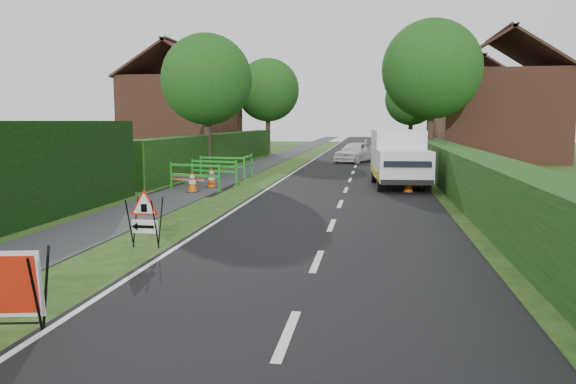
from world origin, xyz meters
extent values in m
plane|color=#234112|center=(0.00, 0.00, 0.00)|extent=(120.00, 120.00, 0.00)
cube|color=black|center=(2.50, 35.00, 0.00)|extent=(6.00, 90.00, 0.02)
cube|color=#2D2D30|center=(-3.00, 35.00, 0.01)|extent=(2.00, 90.00, 0.02)
cube|color=#14380F|center=(-5.00, 22.00, 0.00)|extent=(1.00, 24.00, 1.80)
cube|color=#14380F|center=(6.50, 16.00, 0.00)|extent=(1.20, 50.00, 1.50)
cube|color=brown|center=(-10.00, 30.00, 2.75)|extent=(7.00, 7.00, 5.50)
cube|color=#331E19|center=(-11.75, 30.00, 6.59)|extent=(4.00, 7.40, 2.58)
cube|color=#331E19|center=(-8.25, 30.00, 6.59)|extent=(4.00, 7.40, 2.58)
cube|color=#331E19|center=(-10.00, 30.00, 7.69)|extent=(0.25, 7.40, 0.18)
cube|color=brown|center=(11.00, 28.00, 2.75)|extent=(7.00, 7.00, 5.50)
cube|color=#331E19|center=(9.25, 28.00, 6.59)|extent=(4.00, 7.40, 2.58)
cube|color=#331E19|center=(12.75, 28.00, 6.59)|extent=(4.00, 7.40, 2.58)
cube|color=#331E19|center=(11.00, 28.00, 7.69)|extent=(0.25, 7.40, 0.18)
cube|color=brown|center=(12.00, 42.00, 2.75)|extent=(7.00, 7.00, 5.50)
cube|color=#331E19|center=(10.25, 42.00, 6.59)|extent=(4.00, 7.40, 2.58)
cube|color=#331E19|center=(13.75, 42.00, 6.59)|extent=(4.00, 7.40, 2.58)
cube|color=#331E19|center=(12.00, 42.00, 7.69)|extent=(0.25, 7.40, 0.18)
cylinder|color=#2D2116|center=(-4.60, 18.00, 1.31)|extent=(0.36, 0.36, 2.62)
sphere|color=#1A3C10|center=(-4.60, 18.00, 4.50)|extent=(4.40, 4.40, 4.40)
cylinder|color=#2D2116|center=(6.40, 22.00, 1.49)|extent=(0.36, 0.36, 2.97)
sphere|color=#1A3C10|center=(6.40, 22.00, 5.18)|extent=(5.20, 5.20, 5.20)
cylinder|color=#2D2116|center=(-4.60, 34.00, 1.40)|extent=(0.36, 0.36, 2.80)
sphere|color=#1A3C10|center=(-4.60, 34.00, 4.84)|extent=(4.80, 4.80, 4.80)
cylinder|color=#2D2116|center=(6.40, 38.00, 1.22)|extent=(0.36, 0.36, 2.45)
sphere|color=#1A3C10|center=(6.40, 38.00, 4.23)|extent=(4.20, 4.20, 4.20)
cylinder|color=black|center=(-0.40, -2.92, 0.50)|extent=(0.10, 0.34, 0.95)
cylinder|color=black|center=(-0.47, -2.58, 0.50)|extent=(0.10, 0.34, 0.95)
cylinder|color=black|center=(-1.21, 1.45, 0.51)|extent=(0.04, 0.31, 0.99)
cylinder|color=black|center=(-1.20, 1.69, 0.51)|extent=(0.04, 0.31, 0.99)
cylinder|color=black|center=(-0.68, 1.42, 0.51)|extent=(0.04, 0.31, 0.99)
cylinder|color=black|center=(-0.67, 1.67, 0.51)|extent=(0.04, 0.31, 0.99)
cube|color=white|center=(-0.94, 1.54, 0.44)|extent=(0.55, 0.04, 0.27)
cube|color=black|center=(-0.94, 1.53, 0.44)|extent=(0.39, 0.03, 0.06)
cone|color=black|center=(-1.15, 1.54, 0.44)|extent=(0.13, 0.16, 0.16)
cube|color=black|center=(-0.94, 1.52, 0.81)|extent=(0.12, 0.01, 0.16)
cube|color=silver|center=(4.38, 13.62, 1.26)|extent=(2.03, 3.06, 1.76)
cube|color=silver|center=(4.53, 11.40, 0.92)|extent=(1.95, 2.02, 1.08)
cube|color=black|center=(4.60, 10.49, 1.19)|extent=(1.62, 0.32, 0.49)
cube|color=yellow|center=(3.52, 12.71, 0.57)|extent=(0.34, 4.50, 0.22)
cube|color=yellow|center=(5.36, 12.84, 0.57)|extent=(0.34, 4.50, 0.22)
cube|color=black|center=(4.60, 10.50, 0.44)|extent=(1.79, 0.24, 0.18)
cylinder|color=black|center=(3.72, 11.29, 0.36)|extent=(0.27, 0.74, 0.73)
cylinder|color=black|center=(5.36, 11.41, 0.36)|extent=(0.27, 0.74, 0.73)
cylinder|color=black|center=(3.51, 14.23, 0.36)|extent=(0.27, 0.74, 0.73)
cylinder|color=black|center=(5.15, 14.34, 0.36)|extent=(0.27, 0.74, 0.73)
cube|color=black|center=(4.69, 11.17, 0.02)|extent=(0.38, 0.38, 0.04)
cone|color=#E85307|center=(4.69, 11.17, 0.42)|extent=(0.32, 0.32, 0.75)
cylinder|color=white|center=(4.69, 11.17, 0.38)|extent=(0.25, 0.25, 0.14)
cylinder|color=white|center=(4.69, 11.17, 0.56)|extent=(0.17, 0.17, 0.10)
cube|color=black|center=(4.96, 12.80, 0.02)|extent=(0.38, 0.38, 0.04)
cone|color=#E85307|center=(4.96, 12.80, 0.42)|extent=(0.32, 0.32, 0.75)
cylinder|color=white|center=(4.96, 12.80, 0.38)|extent=(0.25, 0.25, 0.14)
cylinder|color=white|center=(4.96, 12.80, 0.56)|extent=(0.17, 0.17, 0.10)
cube|color=black|center=(5.37, 15.03, 0.02)|extent=(0.38, 0.38, 0.04)
cone|color=#E85307|center=(5.37, 15.03, 0.42)|extent=(0.32, 0.32, 0.75)
cylinder|color=white|center=(5.37, 15.03, 0.38)|extent=(0.25, 0.25, 0.14)
cylinder|color=white|center=(5.37, 15.03, 0.56)|extent=(0.17, 0.17, 0.10)
cube|color=black|center=(-2.78, 10.04, 0.02)|extent=(0.38, 0.38, 0.04)
cone|color=#E85307|center=(-2.78, 10.04, 0.42)|extent=(0.32, 0.32, 0.75)
cylinder|color=white|center=(-2.78, 10.04, 0.38)|extent=(0.25, 0.25, 0.14)
cylinder|color=white|center=(-2.78, 10.04, 0.56)|extent=(0.17, 0.17, 0.10)
cube|color=black|center=(-2.52, 11.51, 0.02)|extent=(0.38, 0.38, 0.04)
cone|color=#E85307|center=(-2.52, 11.51, 0.42)|extent=(0.32, 0.32, 0.75)
cylinder|color=white|center=(-2.52, 11.51, 0.38)|extent=(0.25, 0.25, 0.14)
cylinder|color=white|center=(-2.52, 11.51, 0.56)|extent=(0.17, 0.17, 0.10)
cube|color=#1B991F|center=(-3.83, 10.78, 0.50)|extent=(0.06, 0.06, 1.00)
cube|color=#1B991F|center=(-1.89, 10.30, 0.50)|extent=(0.06, 0.06, 1.00)
cube|color=#1B991F|center=(-2.86, 10.54, 0.92)|extent=(1.95, 0.53, 0.08)
cube|color=#1B991F|center=(-2.86, 10.54, 0.55)|extent=(1.95, 0.53, 0.08)
cube|color=#1B991F|center=(-3.83, 10.78, 0.02)|extent=(0.14, 0.35, 0.04)
cube|color=#1B991F|center=(-1.89, 10.30, 0.02)|extent=(0.14, 0.35, 0.04)
cube|color=#1B991F|center=(-3.67, 12.72, 0.50)|extent=(0.06, 0.06, 1.00)
cube|color=#1B991F|center=(-1.73, 12.21, 0.50)|extent=(0.06, 0.06, 1.00)
cube|color=#1B991F|center=(-2.70, 12.47, 0.92)|extent=(1.95, 0.56, 0.08)
cube|color=#1B991F|center=(-2.70, 12.47, 0.55)|extent=(1.95, 0.56, 0.08)
cube|color=#1B991F|center=(-3.67, 12.72, 0.02)|extent=(0.15, 0.35, 0.04)
cube|color=#1B991F|center=(-1.73, 12.21, 0.02)|extent=(0.15, 0.35, 0.04)
cube|color=#1B991F|center=(-3.96, 14.76, 0.50)|extent=(0.05, 0.05, 1.00)
cube|color=#1B991F|center=(-1.97, 14.57, 0.50)|extent=(0.05, 0.05, 1.00)
cube|color=#1B991F|center=(-2.96, 14.67, 0.92)|extent=(2.00, 0.24, 0.08)
cube|color=#1B991F|center=(-2.96, 14.67, 0.55)|extent=(2.00, 0.24, 0.08)
cube|color=#1B991F|center=(-3.96, 14.76, 0.02)|extent=(0.09, 0.35, 0.04)
cube|color=#1B991F|center=(-1.97, 14.57, 0.02)|extent=(0.09, 0.35, 0.04)
cube|color=#1B991F|center=(-1.97, 14.53, 0.50)|extent=(0.05, 0.05, 1.00)
cube|color=#1B991F|center=(-2.08, 16.53, 0.50)|extent=(0.05, 0.05, 1.00)
cube|color=#1B991F|center=(-2.02, 15.53, 0.92)|extent=(0.16, 2.00, 0.08)
cube|color=#1B991F|center=(-2.02, 15.53, 0.55)|extent=(0.16, 2.00, 0.08)
cube|color=#1B991F|center=(-1.97, 14.53, 0.02)|extent=(0.35, 0.08, 0.04)
cube|color=#1B991F|center=(-2.08, 16.53, 0.02)|extent=(0.35, 0.08, 0.04)
cube|color=red|center=(-3.28, 10.95, 0.00)|extent=(1.44, 0.51, 0.25)
imported|color=white|center=(2.41, 25.54, 0.64)|extent=(2.86, 4.02, 1.27)
camera|label=1|loc=(3.45, -8.70, 2.50)|focal=35.00mm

